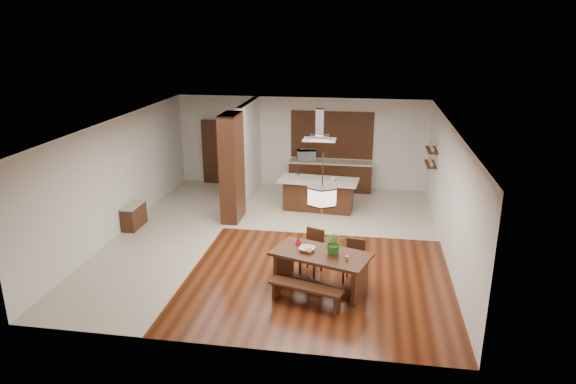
% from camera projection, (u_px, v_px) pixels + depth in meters
% --- Properties ---
extents(room_shell, '(9.00, 9.04, 2.92)m').
position_uv_depth(room_shell, '(275.00, 159.00, 12.07)').
color(room_shell, '#3C180A').
rests_on(room_shell, ground).
extents(tile_hallway, '(2.50, 9.00, 0.01)m').
position_uv_depth(tile_hallway, '(170.00, 232.00, 13.12)').
color(tile_hallway, beige).
rests_on(tile_hallway, ground).
extents(tile_kitchen, '(5.50, 4.00, 0.01)m').
position_uv_depth(tile_kitchen, '(334.00, 208.00, 14.87)').
color(tile_kitchen, beige).
rests_on(tile_kitchen, ground).
extents(soffit_band, '(8.00, 9.00, 0.02)m').
position_uv_depth(soffit_band, '(275.00, 124.00, 11.82)').
color(soffit_band, '#391D0E').
rests_on(soffit_band, room_shell).
extents(partition_pier, '(0.45, 1.00, 2.90)m').
position_uv_depth(partition_pier, '(232.00, 168.00, 13.60)').
color(partition_pier, black).
rests_on(partition_pier, ground).
extents(partition_stub, '(0.18, 2.40, 2.90)m').
position_uv_depth(partition_stub, '(250.00, 150.00, 15.57)').
color(partition_stub, silver).
rests_on(partition_stub, ground).
extents(hallway_console, '(0.37, 0.88, 0.63)m').
position_uv_depth(hallway_console, '(134.00, 216.00, 13.37)').
color(hallway_console, black).
rests_on(hallway_console, ground).
extents(hallway_doorway, '(1.10, 0.20, 2.10)m').
position_uv_depth(hallway_doorway, '(219.00, 152.00, 16.92)').
color(hallway_doorway, black).
rests_on(hallway_doorway, ground).
extents(rear_counter, '(2.60, 0.62, 0.95)m').
position_uv_depth(rear_counter, '(330.00, 176.00, 16.36)').
color(rear_counter, black).
rests_on(rear_counter, ground).
extents(kitchen_window, '(2.60, 0.08, 1.50)m').
position_uv_depth(kitchen_window, '(332.00, 135.00, 16.21)').
color(kitchen_window, '#98642D').
rests_on(kitchen_window, room_shell).
extents(shelf_lower, '(0.26, 0.90, 0.04)m').
position_uv_depth(shelf_lower, '(430.00, 164.00, 14.14)').
color(shelf_lower, black).
rests_on(shelf_lower, room_shell).
extents(shelf_upper, '(0.26, 0.90, 0.04)m').
position_uv_depth(shelf_upper, '(432.00, 150.00, 14.02)').
color(shelf_upper, black).
rests_on(shelf_upper, room_shell).
extents(dining_table, '(2.10, 1.49, 0.79)m').
position_uv_depth(dining_table, '(321.00, 263.00, 10.16)').
color(dining_table, black).
rests_on(dining_table, ground).
extents(dining_bench, '(1.47, 0.70, 0.40)m').
position_uv_depth(dining_bench, '(306.00, 295.00, 9.70)').
color(dining_bench, black).
rests_on(dining_bench, ground).
extents(dining_chair_left, '(0.54, 0.54, 0.95)m').
position_uv_depth(dining_chair_left, '(311.00, 252.00, 10.89)').
color(dining_chair_left, black).
rests_on(dining_chair_left, ground).
extents(dining_chair_right, '(0.46, 0.46, 0.89)m').
position_uv_depth(dining_chair_right, '(353.00, 262.00, 10.49)').
color(dining_chair_right, black).
rests_on(dining_chair_right, ground).
extents(pendant_lantern, '(0.64, 0.64, 1.31)m').
position_uv_depth(pendant_lantern, '(322.00, 182.00, 9.64)').
color(pendant_lantern, beige).
rests_on(pendant_lantern, room_shell).
extents(foliage_plant, '(0.44, 0.39, 0.48)m').
position_uv_depth(foliage_plant, '(334.00, 243.00, 9.98)').
color(foliage_plant, '#306923').
rests_on(foliage_plant, dining_table).
extents(fruit_bowl, '(0.37, 0.37, 0.08)m').
position_uv_depth(fruit_bowl, '(307.00, 249.00, 10.17)').
color(fruit_bowl, beige).
rests_on(fruit_bowl, dining_table).
extents(napkin_cone, '(0.17, 0.17, 0.21)m').
position_uv_depth(napkin_cone, '(298.00, 240.00, 10.42)').
color(napkin_cone, '#AE0C17').
rests_on(napkin_cone, dining_table).
extents(gold_ornament, '(0.07, 0.07, 0.09)m').
position_uv_depth(gold_ornament, '(347.00, 258.00, 9.75)').
color(gold_ornament, gold).
rests_on(gold_ornament, dining_table).
extents(kitchen_island, '(2.28, 1.13, 0.91)m').
position_uv_depth(kitchen_island, '(319.00, 194.00, 14.61)').
color(kitchen_island, black).
rests_on(kitchen_island, ground).
extents(range_hood, '(0.90, 0.55, 0.87)m').
position_uv_depth(range_hood, '(320.00, 125.00, 13.99)').
color(range_hood, silver).
rests_on(range_hood, room_shell).
extents(island_cup, '(0.15, 0.15, 0.11)m').
position_uv_depth(island_cup, '(333.00, 179.00, 14.29)').
color(island_cup, silver).
rests_on(island_cup, kitchen_island).
extents(microwave, '(0.66, 0.52, 0.32)m').
position_uv_depth(microwave, '(306.00, 155.00, 16.30)').
color(microwave, silver).
rests_on(microwave, rear_counter).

